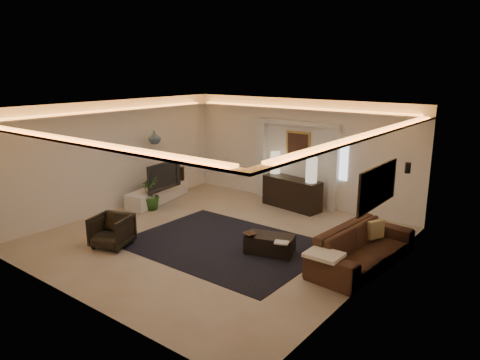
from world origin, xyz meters
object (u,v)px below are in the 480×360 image
Objects in this scene: console at (292,194)px; sofa at (362,247)px; coffee_table at (270,244)px; armchair at (112,231)px.

sofa is at bearing -29.70° from console.
coffee_table is at bearing -58.36° from console.
armchair is at bearing -100.50° from console.
armchair reaches higher than coffee_table.
sofa is 1.84m from coffee_table.
coffee_table is 1.28× the size of armchair.
sofa is 2.62× the size of coffee_table.
console reaches higher than sofa.
console is at bearing 57.02° from sofa.
coffee_table is (1.26, -2.93, -0.20)m from console.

